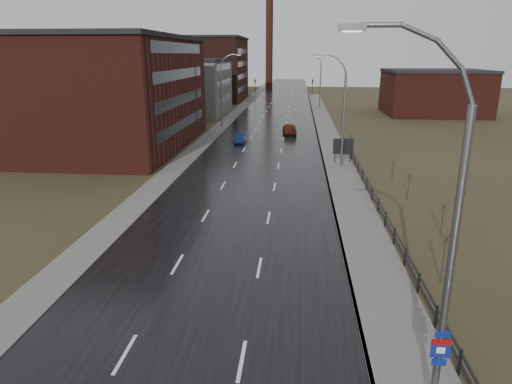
% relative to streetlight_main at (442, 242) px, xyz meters
% --- Properties ---
extents(road, '(14.00, 300.00, 0.06)m').
position_rel_streetlight_main_xyz_m(road, '(-8.47, 58.00, -6.03)').
color(road, black).
rests_on(road, ground).
extents(sidewalk_right, '(3.20, 180.00, 0.18)m').
position_rel_streetlight_main_xyz_m(sidewalk_right, '(0.13, 33.00, -5.97)').
color(sidewalk_right, '#595651').
rests_on(sidewalk_right, ground).
extents(curb_right, '(0.16, 180.00, 0.18)m').
position_rel_streetlight_main_xyz_m(curb_right, '(-1.39, 33.00, -5.97)').
color(curb_right, slate).
rests_on(curb_right, ground).
extents(sidewalk_left, '(2.40, 260.00, 0.12)m').
position_rel_streetlight_main_xyz_m(sidewalk_left, '(-16.67, 58.00, -6.00)').
color(sidewalk_left, '#595651').
rests_on(sidewalk_left, ground).
extents(warehouse_near, '(22.44, 28.56, 13.50)m').
position_rel_streetlight_main_xyz_m(warehouse_near, '(-29.46, 43.00, 0.70)').
color(warehouse_near, '#471914').
rests_on(warehouse_near, ground).
extents(warehouse_mid, '(16.32, 20.40, 10.50)m').
position_rel_streetlight_main_xyz_m(warehouse_mid, '(-26.46, 76.00, -0.80)').
color(warehouse_mid, slate).
rests_on(warehouse_mid, ground).
extents(warehouse_far, '(26.52, 24.48, 15.50)m').
position_rel_streetlight_main_xyz_m(warehouse_far, '(-31.47, 106.00, 1.70)').
color(warehouse_far, '#331611').
rests_on(warehouse_far, ground).
extents(building_right, '(18.36, 16.32, 8.50)m').
position_rel_streetlight_main_xyz_m(building_right, '(21.83, 80.00, -1.80)').
color(building_right, '#471914').
rests_on(building_right, ground).
extents(smokestack, '(2.70, 2.70, 30.70)m').
position_rel_streetlight_main_xyz_m(smokestack, '(-14.47, 148.00, 9.44)').
color(smokestack, '#331611').
rests_on(smokestack, ground).
extents(streetlight_main, '(3.91, 0.29, 12.11)m').
position_rel_streetlight_main_xyz_m(streetlight_main, '(0.00, 0.00, 0.00)').
color(streetlight_main, slate).
rests_on(streetlight_main, ground).
extents(streetlight_right_mid, '(3.36, 0.28, 11.35)m').
position_rel_streetlight_main_xyz_m(streetlight_right_mid, '(0.03, 34.00, -0.22)').
color(streetlight_right_mid, slate).
rests_on(streetlight_right_mid, ground).
extents(streetlight_left, '(3.36, 0.28, 11.35)m').
position_rel_streetlight_main_xyz_m(streetlight_left, '(-16.17, 60.00, -0.22)').
color(streetlight_left, slate).
rests_on(streetlight_left, ground).
extents(streetlight_right_far, '(3.36, 0.28, 11.35)m').
position_rel_streetlight_main_xyz_m(streetlight_right_far, '(0.03, 88.00, -0.22)').
color(streetlight_right_far, slate).
rests_on(streetlight_right_far, ground).
extents(guardrail, '(0.10, 53.05, 1.10)m').
position_rel_streetlight_main_xyz_m(guardrail, '(1.83, 16.32, -5.35)').
color(guardrail, black).
rests_on(guardrail, ground).
extents(shrub_c, '(0.66, 0.70, 2.81)m').
position_rel_streetlight_main_xyz_m(shrub_c, '(3.29, 9.26, -4.56)').
color(shrub_c, '#382D23').
rests_on(shrub_c, ground).
extents(shrub_d, '(0.54, 0.57, 2.27)m').
position_rel_streetlight_main_xyz_m(shrub_d, '(5.18, 15.85, -4.85)').
color(shrub_d, '#382D23').
rests_on(shrub_d, ground).
extents(shrub_e, '(0.50, 0.53, 2.12)m').
position_rel_streetlight_main_xyz_m(shrub_e, '(4.77, 23.63, -4.94)').
color(shrub_e, '#382D23').
rests_on(shrub_e, ground).
extents(shrub_f, '(0.44, 0.47, 1.85)m').
position_rel_streetlight_main_xyz_m(shrub_f, '(4.72, 29.69, -5.08)').
color(shrub_f, '#382D23').
rests_on(shrub_f, ground).
extents(billboard, '(2.15, 0.17, 2.74)m').
position_rel_streetlight_main_xyz_m(billboard, '(0.63, 35.84, -4.25)').
color(billboard, black).
rests_on(billboard, ground).
extents(traffic_light_left, '(0.58, 2.73, 5.30)m').
position_rel_streetlight_main_xyz_m(traffic_light_left, '(-16.47, 118.00, -1.46)').
color(traffic_light_left, black).
rests_on(traffic_light_left, ground).
extents(traffic_light_right, '(0.58, 2.73, 5.30)m').
position_rel_streetlight_main_xyz_m(traffic_light_right, '(-0.47, 118.00, -1.46)').
color(traffic_light_right, black).
rests_on(traffic_light_right, ground).
extents(car_near, '(1.41, 3.94, 1.29)m').
position_rel_streetlight_main_xyz_m(car_near, '(-11.80, 46.60, -5.41)').
color(car_near, '#0C193D').
rests_on(car_near, ground).
extents(car_far, '(2.28, 4.92, 1.63)m').
position_rel_streetlight_main_xyz_m(car_far, '(-5.43, 54.05, -5.24)').
color(car_far, '#4E1C0D').
rests_on(car_far, ground).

